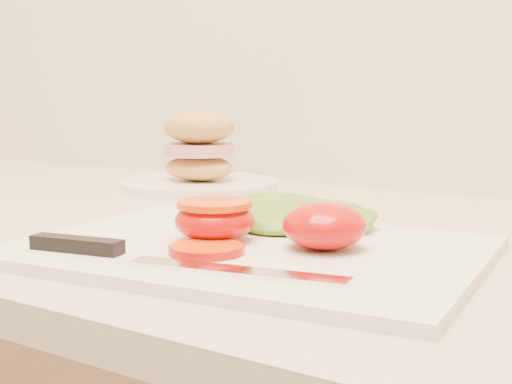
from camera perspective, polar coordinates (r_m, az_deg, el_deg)
The scene contains 8 objects.
cutting_board at distance 0.62m, azimuth -0.51°, elevation -4.67°, with size 0.39×0.28×0.01m, color silver.
tomato_half_dome at distance 0.60m, azimuth 5.50°, elevation -2.70°, with size 0.07×0.07×0.04m, color red.
tomato_half_cut at distance 0.63m, azimuth -3.33°, elevation -2.15°, with size 0.07×0.07×0.04m.
tomato_slice_0 at distance 0.59m, azimuth -3.97°, elevation -4.57°, with size 0.06×0.06×0.01m, color #F3540C.
lettuce_leaf_0 at distance 0.70m, azimuth 1.43°, elevation -1.75°, with size 0.14×0.09×0.03m, color olive.
lettuce_leaf_1 at distance 0.68m, azimuth 5.32°, elevation -2.10°, with size 0.11×0.08×0.02m, color olive.
knife at distance 0.58m, azimuth -9.69°, elevation -4.92°, with size 0.28×0.06×0.01m.
sandwich_plate at distance 1.04m, azimuth -4.58°, elevation 2.50°, with size 0.23×0.23×0.11m.
Camera 1 is at (-0.20, 1.05, 1.07)m, focal length 50.00 mm.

